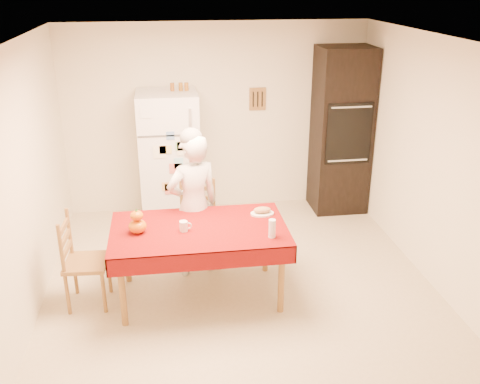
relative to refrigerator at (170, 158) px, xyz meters
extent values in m
plane|color=tan|center=(0.65, -1.88, -0.85)|extent=(4.50, 4.50, 0.00)
cube|color=#EEE0C8|center=(0.65, 0.37, 0.40)|extent=(4.00, 0.02, 2.50)
cube|color=#EEE0C8|center=(0.65, -4.13, 0.40)|extent=(4.00, 0.02, 2.50)
cube|color=#EEE0C8|center=(-1.35, -1.88, 0.40)|extent=(0.02, 4.50, 2.50)
cube|color=#EEE0C8|center=(2.65, -1.88, 0.40)|extent=(0.02, 4.50, 2.50)
cube|color=white|center=(0.65, -1.88, 1.65)|extent=(4.00, 4.50, 0.02)
cube|color=brown|center=(1.20, 0.36, 0.65)|extent=(0.22, 0.02, 0.30)
cube|color=white|center=(0.00, 0.00, 0.00)|extent=(0.75, 0.70, 1.70)
cube|color=silver|center=(0.26, -0.37, 0.60)|extent=(0.03, 0.03, 0.25)
cube|color=silver|center=(0.26, -0.37, -0.15)|extent=(0.03, 0.03, 0.60)
cube|color=black|center=(2.28, 0.05, 0.25)|extent=(0.70, 0.60, 2.20)
cube|color=black|center=(2.28, -0.26, 0.30)|extent=(0.59, 0.02, 0.80)
cylinder|color=brown|center=(-0.51, -2.30, -0.50)|extent=(0.06, 0.06, 0.71)
cylinder|color=brown|center=(-0.51, -1.52, -0.50)|extent=(0.06, 0.06, 0.71)
cylinder|color=brown|center=(0.97, -2.30, -0.50)|extent=(0.06, 0.06, 0.71)
cylinder|color=brown|center=(0.97, -1.52, -0.50)|extent=(0.06, 0.06, 0.71)
cube|color=brown|center=(0.23, -1.91, -0.12)|extent=(1.60, 0.90, 0.04)
cube|color=#590C05|center=(0.23, -1.91, -0.09)|extent=(1.70, 1.00, 0.01)
cylinder|color=brown|center=(0.11, -1.43, -0.64)|extent=(0.04, 0.04, 0.43)
cylinder|color=brown|center=(0.10, -1.09, -0.64)|extent=(0.04, 0.04, 0.43)
cylinder|color=brown|center=(0.47, -1.41, -0.64)|extent=(0.04, 0.04, 0.43)
cylinder|color=brown|center=(0.46, -1.07, -0.64)|extent=(0.04, 0.04, 0.43)
cube|color=brown|center=(0.28, -1.25, -0.40)|extent=(0.44, 0.42, 0.04)
cube|color=brown|center=(0.28, -1.08, -0.15)|extent=(0.36, 0.05, 0.50)
cylinder|color=brown|center=(-0.71, -2.06, -0.64)|extent=(0.04, 0.04, 0.43)
cylinder|color=brown|center=(-1.05, -2.04, -0.64)|extent=(0.04, 0.04, 0.43)
cylinder|color=brown|center=(-0.69, -1.70, -0.64)|extent=(0.04, 0.04, 0.43)
cylinder|color=brown|center=(-1.03, -1.68, -0.64)|extent=(0.04, 0.04, 0.43)
cube|color=brown|center=(-0.87, -1.87, -0.40)|extent=(0.43, 0.44, 0.04)
cube|color=brown|center=(-1.04, -1.86, -0.15)|extent=(0.05, 0.36, 0.50)
imported|color=silver|center=(0.21, -1.41, -0.07)|extent=(0.66, 0.54, 1.57)
cylinder|color=white|center=(0.08, -1.95, -0.04)|extent=(0.08, 0.08, 0.10)
ellipsoid|color=red|center=(-0.35, -1.92, -0.02)|extent=(0.17, 0.17, 0.13)
ellipsoid|color=red|center=(-0.35, -1.92, 0.09)|extent=(0.12, 0.12, 0.09)
cylinder|color=white|center=(0.89, -2.20, 0.00)|extent=(0.07, 0.07, 0.18)
cylinder|color=white|center=(0.89, -1.69, -0.08)|extent=(0.24, 0.24, 0.02)
ellipsoid|color=#98724B|center=(0.89, -1.69, -0.04)|extent=(0.18, 0.10, 0.06)
cylinder|color=brown|center=(0.08, 0.05, 0.90)|extent=(0.05, 0.05, 0.10)
cylinder|color=brown|center=(0.18, 0.05, 0.90)|extent=(0.05, 0.05, 0.10)
cylinder|color=#94591A|center=(0.25, 0.05, 0.90)|extent=(0.05, 0.05, 0.10)
camera|label=1|loc=(-0.06, -6.56, 2.19)|focal=40.00mm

